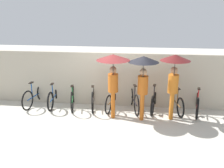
% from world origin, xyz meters
% --- Properties ---
extents(ground_plane, '(30.00, 30.00, 0.00)m').
position_xyz_m(ground_plane, '(0.00, 0.00, 0.00)').
color(ground_plane, beige).
extents(back_wall, '(13.68, 0.12, 1.91)m').
position_xyz_m(back_wall, '(0.00, 1.70, 0.96)').
color(back_wall, '#B2A893').
rests_on(back_wall, ground).
extents(parked_bicycle_0, '(0.44, 1.69, 1.01)m').
position_xyz_m(parked_bicycle_0, '(-2.84, 1.38, 0.37)').
color(parked_bicycle_0, black).
rests_on(parked_bicycle_0, ground).
extents(parked_bicycle_1, '(0.44, 1.72, 1.02)m').
position_xyz_m(parked_bicycle_1, '(-2.13, 1.42, 0.36)').
color(parked_bicycle_1, black).
rests_on(parked_bicycle_1, ground).
extents(parked_bicycle_2, '(0.51, 1.70, 0.98)m').
position_xyz_m(parked_bicycle_2, '(-1.42, 1.33, 0.39)').
color(parked_bicycle_2, black).
rests_on(parked_bicycle_2, ground).
extents(parked_bicycle_3, '(0.46, 1.76, 1.00)m').
position_xyz_m(parked_bicycle_3, '(-0.71, 1.40, 0.39)').
color(parked_bicycle_3, black).
rests_on(parked_bicycle_3, ground).
extents(parked_bicycle_4, '(0.50, 1.71, 1.00)m').
position_xyz_m(parked_bicycle_4, '(0.00, 1.42, 0.35)').
color(parked_bicycle_4, black).
rests_on(parked_bicycle_4, ground).
extents(parked_bicycle_5, '(0.56, 1.68, 1.07)m').
position_xyz_m(parked_bicycle_5, '(0.71, 1.34, 0.38)').
color(parked_bicycle_5, black).
rests_on(parked_bicycle_5, ground).
extents(parked_bicycle_6, '(0.47, 1.70, 1.11)m').
position_xyz_m(parked_bicycle_6, '(1.42, 1.40, 0.37)').
color(parked_bicycle_6, black).
rests_on(parked_bicycle_6, ground).
extents(parked_bicycle_7, '(0.50, 1.70, 0.97)m').
position_xyz_m(parked_bicycle_7, '(2.13, 1.41, 0.35)').
color(parked_bicycle_7, black).
rests_on(parked_bicycle_7, ground).
extents(parked_bicycle_8, '(0.53, 1.77, 1.01)m').
position_xyz_m(parked_bicycle_8, '(2.84, 1.36, 0.37)').
color(parked_bicycle_8, black).
rests_on(parked_bicycle_8, ground).
extents(pedestrian_leading, '(1.02, 1.02, 2.08)m').
position_xyz_m(pedestrian_leading, '(0.08, 0.62, 1.64)').
color(pedestrian_leading, '#B25619').
rests_on(pedestrian_leading, ground).
extents(pedestrian_center, '(0.90, 0.90, 2.06)m').
position_xyz_m(pedestrian_center, '(1.00, 0.56, 1.57)').
color(pedestrian_center, '#B25619').
rests_on(pedestrian_center, ground).
extents(pedestrian_trailing, '(0.90, 0.90, 2.09)m').
position_xyz_m(pedestrian_trailing, '(1.92, 0.73, 1.59)').
color(pedestrian_trailing, '#C66B1E').
rests_on(pedestrian_trailing, ground).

